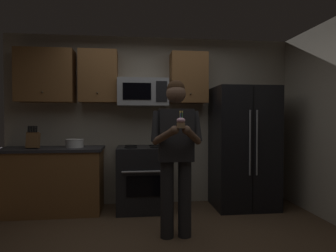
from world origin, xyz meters
name	(u,v)px	position (x,y,z in m)	size (l,w,h in m)	color
ground_plane	(163,250)	(0.00, 0.00, 0.00)	(6.00, 6.00, 0.00)	brown
wall_back	(152,121)	(0.00, 1.75, 1.30)	(4.40, 0.10, 2.60)	#B7AD99
oven_range	(143,178)	(-0.15, 1.36, 0.46)	(0.76, 0.70, 0.93)	black
microwave	(143,93)	(-0.15, 1.48, 1.72)	(0.74, 0.41, 0.40)	#9EA0A5
refrigerator	(243,147)	(1.35, 1.32, 0.90)	(0.90, 0.75, 1.80)	black
cabinet_row_upper	(104,77)	(-0.72, 1.53, 1.95)	(2.78, 0.36, 0.76)	brown
counter_left	(51,180)	(-1.45, 1.38, 0.46)	(1.44, 0.66, 0.92)	brown
knife_block	(33,140)	(-1.67, 1.33, 1.04)	(0.16, 0.15, 0.32)	brown
bowl_large_white	(75,143)	(-1.13, 1.39, 0.98)	(0.26, 0.26, 0.12)	white
person	(176,149)	(0.18, 0.30, 1.00)	(0.60, 0.48, 1.76)	#262628
cupcake	(181,123)	(0.18, -0.03, 1.29)	(0.09, 0.09, 0.17)	#A87F56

